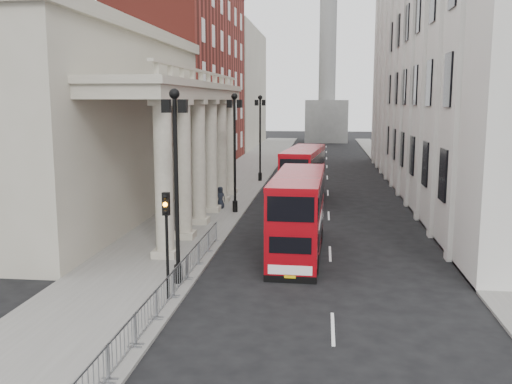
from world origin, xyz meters
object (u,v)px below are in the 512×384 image
at_px(lamp_post_south, 176,173).
at_px(bus_far, 303,174).
at_px(pedestrian_c, 220,197).
at_px(pedestrian_b, 180,199).
at_px(monument_column, 328,57).
at_px(pedestrian_a, 163,214).
at_px(bus_near, 298,213).
at_px(lamp_post_mid, 235,144).
at_px(lamp_post_north, 260,132).
at_px(traffic_light, 166,226).

relative_size(lamp_post_south, bus_far, 0.83).
distance_m(bus_far, pedestrian_c, 7.39).
bearing_deg(pedestrian_c, pedestrian_b, -139.33).
relative_size(monument_column, pedestrian_a, 32.72).
bearing_deg(pedestrian_c, lamp_post_south, -75.61).
distance_m(lamp_post_south, pedestrian_c, 17.74).
bearing_deg(bus_near, lamp_post_south, -129.27).
bearing_deg(lamp_post_mid, bus_near, -64.44).
height_order(bus_far, pedestrian_a, bus_far).
bearing_deg(lamp_post_north, pedestrian_b, -103.47).
bearing_deg(pedestrian_b, bus_near, 114.24).
height_order(lamp_post_mid, traffic_light, lamp_post_mid).
bearing_deg(lamp_post_north, pedestrian_a, -99.75).
height_order(pedestrian_a, pedestrian_b, pedestrian_b).
xyz_separation_m(monument_column, pedestrian_b, (-10.50, -72.31, -14.99)).
xyz_separation_m(monument_column, bus_near, (-1.68, -82.29, -13.77)).
relative_size(bus_near, pedestrian_a, 5.94).
xyz_separation_m(monument_column, traffic_light, (-6.50, -90.02, -12.88)).
relative_size(lamp_post_south, bus_near, 0.85).
distance_m(lamp_post_north, bus_far, 11.79).
bearing_deg(bus_near, monument_column, 90.32).
bearing_deg(traffic_light, pedestrian_b, 102.74).
xyz_separation_m(lamp_post_south, pedestrian_c, (-1.28, 17.24, -3.99)).
relative_size(monument_column, lamp_post_south, 6.51).
xyz_separation_m(lamp_post_north, traffic_light, (0.10, -34.02, -1.80)).
relative_size(lamp_post_south, pedestrian_b, 4.79).
bearing_deg(monument_column, pedestrian_a, -97.56).
distance_m(lamp_post_north, pedestrian_a, 22.06).
height_order(lamp_post_north, bus_far, lamp_post_north).
height_order(monument_column, lamp_post_north, monument_column).
bearing_deg(traffic_light, bus_far, 79.12).
relative_size(traffic_light, pedestrian_b, 2.48).
relative_size(lamp_post_south, traffic_light, 1.93).
relative_size(monument_column, bus_near, 5.51).
bearing_deg(bus_near, traffic_light, -120.47).
bearing_deg(pedestrian_c, bus_far, 45.94).
bearing_deg(lamp_post_mid, traffic_light, -89.68).
relative_size(lamp_post_north, bus_near, 0.85).
distance_m(traffic_light, bus_near, 9.15).
bearing_deg(bus_far, pedestrian_a, -121.37).
distance_m(monument_column, lamp_post_mid, 73.14).
xyz_separation_m(lamp_post_south, pedestrian_b, (-3.90, 15.69, -3.92)).
bearing_deg(pedestrian_b, monument_column, -115.50).
distance_m(lamp_post_mid, pedestrian_a, 7.63).
distance_m(traffic_light, pedestrian_b, 18.28).
bearing_deg(lamp_post_south, bus_near, 49.24).
xyz_separation_m(bus_near, bus_far, (-0.30, 15.79, -0.00)).
bearing_deg(pedestrian_c, pedestrian_a, -99.70).
height_order(lamp_post_south, pedestrian_c, lamp_post_south).
relative_size(monument_column, pedestrian_c, 33.88).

